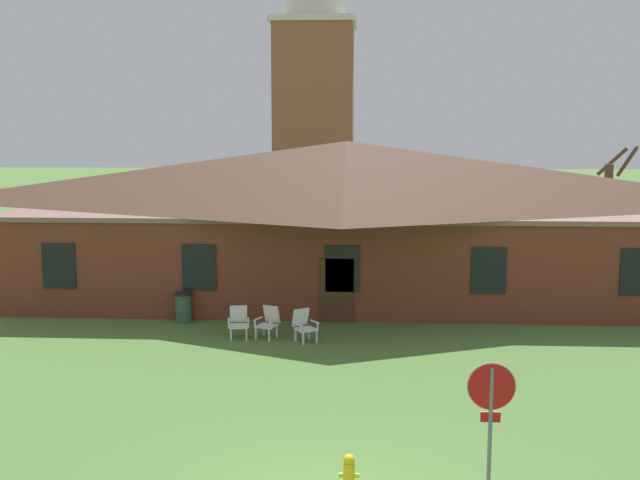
{
  "coord_description": "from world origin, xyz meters",
  "views": [
    {
      "loc": [
        0.74,
        -12.47,
        6.4
      ],
      "look_at": [
        -0.45,
        7.88,
        3.38
      ],
      "focal_mm": 44.37,
      "sensor_mm": 36.0,
      "label": 1
    }
  ],
  "objects": [
    {
      "name": "brick_building",
      "position": [
        -0.0,
        17.51,
        2.92
      ],
      "size": [
        24.2,
        10.4,
        5.73
      ],
      "color": "brown",
      "rests_on": "ground"
    },
    {
      "name": "stop_sign",
      "position": [
        2.8,
        -0.04,
        1.83
      ],
      "size": [
        0.81,
        0.07,
        2.58
      ],
      "color": "slate",
      "rests_on": "ground"
    },
    {
      "name": "dome_tower",
      "position": [
        -2.52,
        37.23,
        8.39
      ],
      "size": [
        5.18,
        5.18,
        18.41
      ],
      "color": "#93563D",
      "rests_on": "ground"
    },
    {
      "name": "lawn_chair_near_door",
      "position": [
        -2.16,
        10.51,
        0.5
      ],
      "size": [
        0.8,
        0.84,
        0.96
      ],
      "color": "silver",
      "rests_on": "ground"
    },
    {
      "name": "lawn_chair_by_porch",
      "position": [
        -3.05,
        10.45,
        0.5
      ],
      "size": [
        0.7,
        0.74,
        0.96
      ],
      "color": "white",
      "rests_on": "ground"
    },
    {
      "name": "fire_hydrant",
      "position": [
        0.49,
        0.36,
        0.38
      ],
      "size": [
        0.36,
        0.28,
        0.79
      ],
      "color": "gold",
      "rests_on": "ground"
    },
    {
      "name": "trash_bin",
      "position": [
        -5.14,
        12.21,
        0.5
      ],
      "size": [
        0.56,
        0.56,
        0.98
      ],
      "color": "#335638",
      "rests_on": "ground"
    },
    {
      "name": "bare_tree_beside_building",
      "position": [
        10.96,
        21.47,
        2.71
      ],
      "size": [
        1.77,
        1.64,
        5.47
      ],
      "color": "brown",
      "rests_on": "ground"
    },
    {
      "name": "lawn_chair_left_end",
      "position": [
        -1.06,
        10.19,
        0.5
      ],
      "size": [
        0.85,
        0.87,
        0.96
      ],
      "color": "white",
      "rests_on": "ground"
    }
  ]
}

